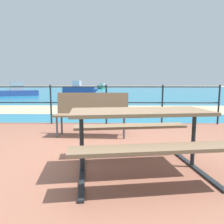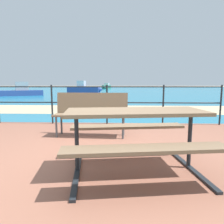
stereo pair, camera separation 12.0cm
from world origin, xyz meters
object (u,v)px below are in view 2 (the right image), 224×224
object	(u,v)px
park_bench	(91,110)
boat_near	(84,89)
boat_far	(106,87)
picnic_table	(135,125)
boat_mid	(18,92)

from	to	relation	value
park_bench	boat_near	bearing A→B (deg)	103.48
boat_near	boat_far	world-z (taller)	boat_near
picnic_table	boat_far	xyz separation A→B (m)	(-3.51, 46.20, -0.12)
park_bench	boat_far	size ratio (longest dim) A/B	0.35
boat_mid	boat_far	size ratio (longest dim) A/B	1.06
boat_near	boat_mid	distance (m)	8.94
picnic_table	boat_near	size ratio (longest dim) A/B	0.39
boat_mid	boat_far	distance (m)	30.04
picnic_table	boat_mid	xyz separation A→B (m)	(-9.92, 16.85, -0.24)
boat_near	boat_mid	world-z (taller)	boat_near
park_bench	boat_near	size ratio (longest dim) A/B	0.33
boat_far	park_bench	bearing A→B (deg)	15.43
picnic_table	boat_near	world-z (taller)	boat_near
park_bench	boat_far	world-z (taller)	boat_far
picnic_table	boat_mid	distance (m)	19.55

